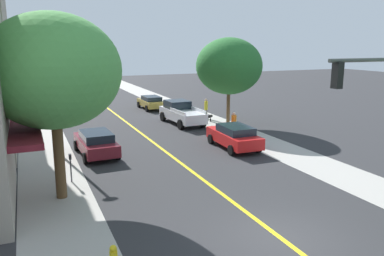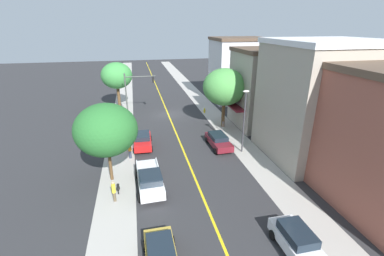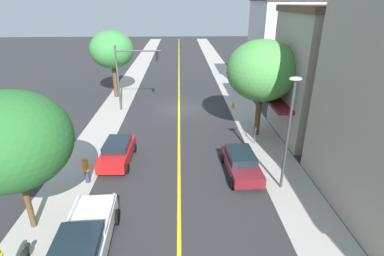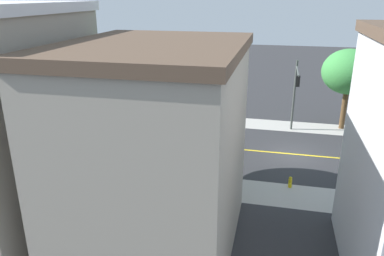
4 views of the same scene
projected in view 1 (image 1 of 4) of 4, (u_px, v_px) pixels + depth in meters
ground_plane at (280, 238)px, 13.69m from camera, size 140.00×140.00×0.00m
road_centerline_stripe at (280, 238)px, 13.69m from camera, size 0.20×126.00×0.00m
street_tree_left_near at (53, 71)px, 16.12m from camera, size 5.65×5.65×7.93m
street_tree_left_far at (229, 66)px, 31.36m from camera, size 5.32×5.32×7.10m
parking_meter at (71, 164)px, 19.00m from camera, size 0.12×0.18×1.42m
street_lamp at (51, 84)px, 23.63m from camera, size 0.70×0.36×6.92m
red_sedan_right_curb at (234, 136)px, 25.19m from camera, size 2.20×4.63×1.51m
maroon_sedan_left_curb at (96, 142)px, 23.64m from camera, size 2.23×4.80×1.47m
white_sedan_left_curb at (67, 104)px, 37.72m from camera, size 1.99×4.36×1.66m
gold_sedan_right_curb at (151, 102)px, 40.13m from camera, size 2.02×4.28×1.34m
white_pickup_truck at (181, 113)px, 32.85m from camera, size 2.42×5.67×1.86m
pedestrian_yellow_shirt at (206, 108)px, 35.05m from camera, size 0.31×0.31×1.80m
pedestrian_orange_shirt at (234, 124)px, 28.04m from camera, size 0.37×0.37×1.85m
small_dog at (210, 116)px, 34.00m from camera, size 0.34×0.84×0.63m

